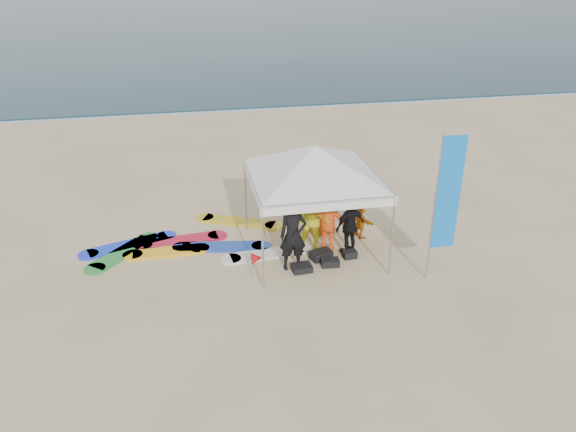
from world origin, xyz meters
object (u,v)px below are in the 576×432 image
(person_yellow, at_px, (313,222))
(person_orange_b, at_px, (320,206))
(person_black_a, at_px, (293,235))
(canopy_tent, at_px, (315,146))
(person_seated, at_px, (360,220))
(person_black_b, at_px, (350,226))
(surfboard_spread, at_px, (190,244))
(feather_flag, at_px, (447,195))
(person_orange_a, at_px, (329,219))
(marker_pennant, at_px, (257,258))

(person_yellow, bearing_deg, person_orange_b, 88.35)
(person_black_a, distance_m, person_yellow, 0.96)
(canopy_tent, bearing_deg, person_seated, 18.53)
(person_black_b, relative_size, person_orange_b, 0.94)
(canopy_tent, bearing_deg, surfboard_spread, 164.20)
(person_orange_b, bearing_deg, person_black_b, 115.66)
(surfboard_spread, bearing_deg, feather_flag, -25.90)
(person_black_b, xyz_separation_m, canopy_tent, (-0.93, 0.32, 2.17))
(person_orange_a, height_order, person_black_b, person_orange_a)
(person_orange_a, bearing_deg, canopy_tent, 22.84)
(feather_flag, bearing_deg, person_orange_b, 127.71)
(person_seated, bearing_deg, marker_pennant, 98.75)
(canopy_tent, bearing_deg, person_yellow, -107.85)
(person_orange_a, relative_size, person_seated, 1.78)
(canopy_tent, xyz_separation_m, feather_flag, (2.70, -1.97, -0.74))
(person_black_a, distance_m, canopy_tent, 2.30)
(person_black_a, height_order, person_orange_b, person_black_a)
(person_orange_a, bearing_deg, person_black_b, -179.85)
(surfboard_spread, bearing_deg, person_black_a, -34.70)
(person_orange_a, relative_size, surfboard_spread, 0.32)
(feather_flag, height_order, marker_pennant, feather_flag)
(person_yellow, height_order, canopy_tent, canopy_tent)
(person_yellow, relative_size, canopy_tent, 0.41)
(person_black_b, xyz_separation_m, marker_pennant, (-2.58, -0.72, -0.30))
(surfboard_spread, bearing_deg, person_yellow, -18.33)
(person_seated, bearing_deg, person_yellow, 95.38)
(canopy_tent, bearing_deg, person_black_b, -19.12)
(person_seated, distance_m, feather_flag, 3.24)
(person_black_a, height_order, person_orange_a, person_black_a)
(canopy_tent, distance_m, marker_pennant, 3.15)
(person_black_b, distance_m, canopy_tent, 2.38)
(person_yellow, xyz_separation_m, person_orange_b, (0.48, 1.10, -0.08))
(person_black_b, height_order, feather_flag, feather_flag)
(person_orange_b, bearing_deg, person_orange_a, 93.76)
(person_yellow, distance_m, surfboard_spread, 3.49)
(person_black_a, distance_m, person_seated, 2.62)
(person_yellow, height_order, person_seated, person_yellow)
(person_black_b, relative_size, feather_flag, 0.42)
(canopy_tent, distance_m, feather_flag, 3.43)
(person_black_a, bearing_deg, canopy_tent, 50.34)
(person_orange_a, bearing_deg, person_black_a, 63.72)
(person_black_a, distance_m, feather_flag, 3.82)
(person_yellow, relative_size, person_orange_b, 1.09)
(person_orange_a, relative_size, person_orange_b, 1.08)
(person_orange_a, bearing_deg, person_seated, -124.32)
(marker_pennant, bearing_deg, person_black_b, 15.51)
(person_orange_b, relative_size, surfboard_spread, 0.29)
(person_black_a, distance_m, person_orange_a, 1.38)
(marker_pennant, bearing_deg, person_yellow, 29.08)
(feather_flag, bearing_deg, person_black_b, 137.15)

